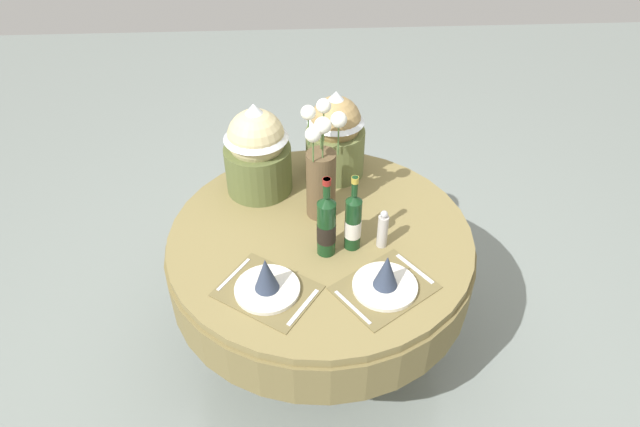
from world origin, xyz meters
name	(u,v)px	position (x,y,z in m)	size (l,w,h in m)	color
ground	(320,344)	(0.00, 0.00, 0.00)	(8.00, 8.00, 0.00)	gray
dining_table	(320,259)	(0.00, 0.00, 0.58)	(1.27, 1.27, 0.72)	olive
place_setting_left	(267,282)	(-0.21, -0.31, 0.77)	(0.43, 0.41, 0.16)	brown
place_setting_right	(386,279)	(0.22, -0.32, 0.77)	(0.43, 0.41, 0.16)	brown
flower_vase	(321,170)	(0.01, 0.14, 0.94)	(0.17, 0.21, 0.49)	brown
wine_bottle_left	(326,225)	(0.02, -0.11, 0.86)	(0.07, 0.07, 0.35)	#143819
wine_bottle_centre	(353,221)	(0.12, -0.08, 0.85)	(0.07, 0.07, 0.34)	#143819
pepper_mill	(383,230)	(0.24, -0.08, 0.80)	(0.04, 0.04, 0.17)	#B7B2AD
gift_tub_back_left	(257,146)	(-0.25, 0.32, 0.95)	(0.29, 0.29, 0.42)	#566033
gift_tub_back_centre	(335,131)	(0.09, 0.43, 0.94)	(0.27, 0.27, 0.41)	olive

